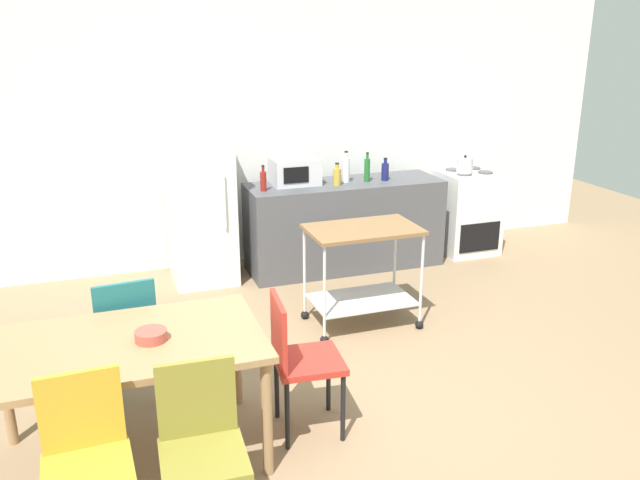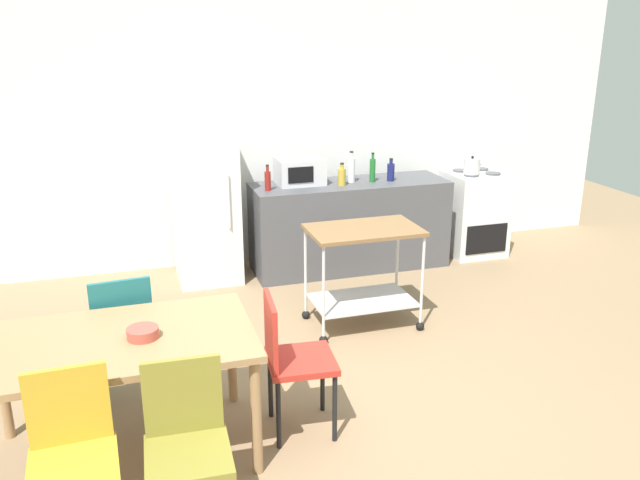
{
  "view_description": "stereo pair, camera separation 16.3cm",
  "coord_description": "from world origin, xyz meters",
  "px_view_note": "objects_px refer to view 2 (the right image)",
  "views": [
    {
      "loc": [
        -1.47,
        -3.39,
        2.39
      ],
      "look_at": [
        0.14,
        1.2,
        0.8
      ],
      "focal_mm": 36.62,
      "sensor_mm": 36.0,
      "label": 1
    },
    {
      "loc": [
        -1.32,
        -3.44,
        2.39
      ],
      "look_at": [
        0.14,
        1.2,
        0.8
      ],
      "focal_mm": 36.62,
      "sensor_mm": 36.0,
      "label": 2
    }
  ],
  "objects_px": {
    "bottle_sparkling_water": "(342,176)",
    "bottle_sesame_oil": "(372,170)",
    "bottle_soy_sauce": "(391,172)",
    "kettle": "(472,166)",
    "chair_mustard": "(72,451)",
    "fruit_bowl": "(143,333)",
    "dining_table": "(119,351)",
    "chair_olive": "(187,440)",
    "chair_teal": "(122,327)",
    "bottle_hot_sauce": "(268,180)",
    "refrigerator": "(205,203)",
    "kitchen_cart": "(363,260)",
    "chair_red": "(290,355)",
    "bottle_wine": "(351,169)",
    "microwave": "(300,171)",
    "stove_oven": "(473,213)"
  },
  "relations": [
    {
      "from": "chair_mustard",
      "to": "kettle",
      "type": "distance_m",
      "value": 5.02
    },
    {
      "from": "chair_red",
      "to": "stove_oven",
      "type": "distance_m",
      "value": 3.85
    },
    {
      "from": "chair_olive",
      "to": "bottle_hot_sauce",
      "type": "xyz_separation_m",
      "value": [
        1.16,
        3.23,
        0.48
      ]
    },
    {
      "from": "bottle_hot_sauce",
      "to": "bottle_sesame_oil",
      "type": "height_order",
      "value": "bottle_sesame_oil"
    },
    {
      "from": "refrigerator",
      "to": "bottle_sparkling_water",
      "type": "relative_size",
      "value": 6.88
    },
    {
      "from": "bottle_hot_sauce",
      "to": "bottle_soy_sauce",
      "type": "xyz_separation_m",
      "value": [
        1.29,
        0.03,
        -0.01
      ]
    },
    {
      "from": "chair_teal",
      "to": "bottle_sparkling_water",
      "type": "relative_size",
      "value": 3.95
    },
    {
      "from": "refrigerator",
      "to": "bottle_soy_sauce",
      "type": "distance_m",
      "value": 1.89
    },
    {
      "from": "chair_red",
      "to": "microwave",
      "type": "height_order",
      "value": "microwave"
    },
    {
      "from": "chair_teal",
      "to": "dining_table",
      "type": "bearing_deg",
      "value": 83.09
    },
    {
      "from": "chair_olive",
      "to": "bottle_wine",
      "type": "height_order",
      "value": "bottle_wine"
    },
    {
      "from": "chair_olive",
      "to": "fruit_bowl",
      "type": "relative_size",
      "value": 5.05
    },
    {
      "from": "dining_table",
      "to": "bottle_soy_sauce",
      "type": "distance_m",
      "value": 3.75
    },
    {
      "from": "fruit_bowl",
      "to": "microwave",
      "type": "bearing_deg",
      "value": 58.37
    },
    {
      "from": "fruit_bowl",
      "to": "bottle_wine",
      "type": "bearing_deg",
      "value": 50.32
    },
    {
      "from": "bottle_soy_sauce",
      "to": "kettle",
      "type": "height_order",
      "value": "bottle_soy_sauce"
    },
    {
      "from": "chair_mustard",
      "to": "bottle_sesame_oil",
      "type": "xyz_separation_m",
      "value": [
        2.77,
        3.2,
        0.51
      ]
    },
    {
      "from": "bottle_hot_sauce",
      "to": "microwave",
      "type": "height_order",
      "value": "microwave"
    },
    {
      "from": "chair_teal",
      "to": "refrigerator",
      "type": "bearing_deg",
      "value": -117.57
    },
    {
      "from": "bottle_hot_sauce",
      "to": "stove_oven",
      "type": "bearing_deg",
      "value": 2.56
    },
    {
      "from": "bottle_sesame_oil",
      "to": "kitchen_cart",
      "type": "bearing_deg",
      "value": -114.41
    },
    {
      "from": "bottle_sparkling_water",
      "to": "bottle_wine",
      "type": "distance_m",
      "value": 0.18
    },
    {
      "from": "kitchen_cart",
      "to": "microwave",
      "type": "xyz_separation_m",
      "value": [
        -0.13,
        1.45,
        0.46
      ]
    },
    {
      "from": "kettle",
      "to": "chair_olive",
      "type": "bearing_deg",
      "value": -136.08
    },
    {
      "from": "dining_table",
      "to": "bottle_wine",
      "type": "xyz_separation_m",
      "value": [
        2.32,
        2.6,
        0.36
      ]
    },
    {
      "from": "chair_olive",
      "to": "bottle_soy_sauce",
      "type": "xyz_separation_m",
      "value": [
        2.45,
        3.26,
        0.48
      ]
    },
    {
      "from": "chair_teal",
      "to": "refrigerator",
      "type": "relative_size",
      "value": 0.57
    },
    {
      "from": "bottle_sesame_oil",
      "to": "bottle_soy_sauce",
      "type": "relative_size",
      "value": 1.29
    },
    {
      "from": "bottle_sparkling_water",
      "to": "bottle_wine",
      "type": "height_order",
      "value": "bottle_wine"
    },
    {
      "from": "dining_table",
      "to": "stove_oven",
      "type": "relative_size",
      "value": 1.63
    },
    {
      "from": "dining_table",
      "to": "fruit_bowl",
      "type": "relative_size",
      "value": 8.51
    },
    {
      "from": "microwave",
      "to": "kettle",
      "type": "relative_size",
      "value": 1.92
    },
    {
      "from": "kettle",
      "to": "chair_red",
      "type": "bearing_deg",
      "value": -136.13
    },
    {
      "from": "chair_teal",
      "to": "bottle_soy_sauce",
      "type": "xyz_separation_m",
      "value": [
        2.71,
        1.9,
        0.48
      ]
    },
    {
      "from": "bottle_sesame_oil",
      "to": "kettle",
      "type": "relative_size",
      "value": 1.24
    },
    {
      "from": "bottle_sparkling_water",
      "to": "fruit_bowl",
      "type": "xyz_separation_m",
      "value": [
        -2.05,
        -2.53,
        -0.21
      ]
    },
    {
      "from": "refrigerator",
      "to": "kettle",
      "type": "distance_m",
      "value": 2.8
    },
    {
      "from": "bottle_sparkling_water",
      "to": "bottle_sesame_oil",
      "type": "relative_size",
      "value": 0.76
    },
    {
      "from": "chair_mustard",
      "to": "bottle_sesame_oil",
      "type": "relative_size",
      "value": 2.99
    },
    {
      "from": "dining_table",
      "to": "chair_olive",
      "type": "xyz_separation_m",
      "value": [
        0.28,
        -0.72,
        -0.15
      ]
    },
    {
      "from": "chair_teal",
      "to": "chair_red",
      "type": "xyz_separation_m",
      "value": [
        0.96,
        -0.69,
        0.0
      ]
    },
    {
      "from": "chair_teal",
      "to": "refrigerator",
      "type": "height_order",
      "value": "refrigerator"
    },
    {
      "from": "chair_mustard",
      "to": "bottle_wine",
      "type": "height_order",
      "value": "bottle_wine"
    },
    {
      "from": "chair_olive",
      "to": "chair_mustard",
      "type": "bearing_deg",
      "value": 174.29
    },
    {
      "from": "dining_table",
      "to": "chair_olive",
      "type": "distance_m",
      "value": 0.79
    },
    {
      "from": "bottle_wine",
      "to": "bottle_soy_sauce",
      "type": "xyz_separation_m",
      "value": [
        0.41,
        -0.06,
        -0.04
      ]
    },
    {
      "from": "chair_olive",
      "to": "refrigerator",
      "type": "distance_m",
      "value": 3.47
    },
    {
      "from": "fruit_bowl",
      "to": "bottle_hot_sauce",
      "type": "bearing_deg",
      "value": 62.84
    },
    {
      "from": "chair_mustard",
      "to": "fruit_bowl",
      "type": "height_order",
      "value": "chair_mustard"
    },
    {
      "from": "dining_table",
      "to": "kitchen_cart",
      "type": "distance_m",
      "value": 2.3
    }
  ]
}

